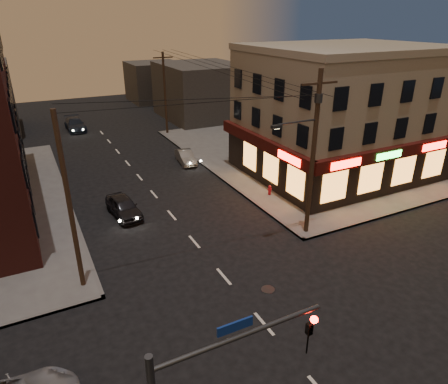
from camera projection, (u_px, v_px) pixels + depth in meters
ground at (264, 324)px, 17.98m from camera, size 120.00×120.00×0.00m
sidewalk_ne at (314, 150)px, 40.90m from camera, size 24.00×28.00×0.15m
pizza_building at (342, 112)px, 33.37m from camera, size 15.85×12.85×10.50m
bg_building_ne_a at (202, 91)px, 53.33m from camera, size 10.00×12.00×7.00m
bg_building_ne_b at (155, 82)px, 64.11m from camera, size 8.00×8.00×6.00m
utility_pole_main at (312, 147)px, 23.15m from camera, size 4.20×0.44×10.00m
utility_pole_far at (165, 94)px, 44.99m from camera, size 0.26×0.26×9.00m
utility_pole_west at (70, 205)px, 18.57m from camera, size 0.24×0.24×9.00m
sedan_near at (124, 207)px, 27.43m from camera, size 2.01×4.18×1.38m
sedan_mid at (186, 157)px, 37.36m from camera, size 1.70×3.80×1.21m
sedan_far at (75, 124)px, 47.97m from camera, size 2.13×5.06×1.46m
fire_hydrant at (270, 190)px, 30.44m from camera, size 0.35×0.35×0.76m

